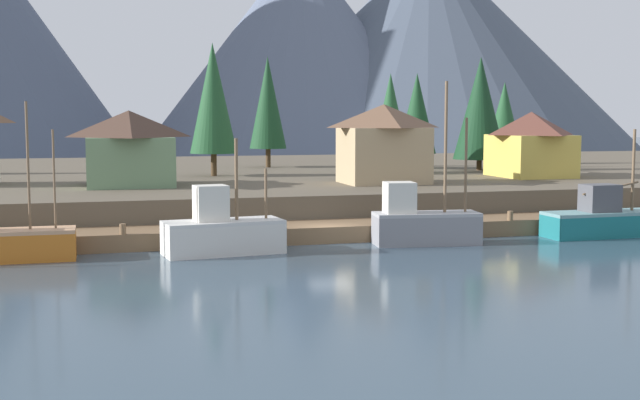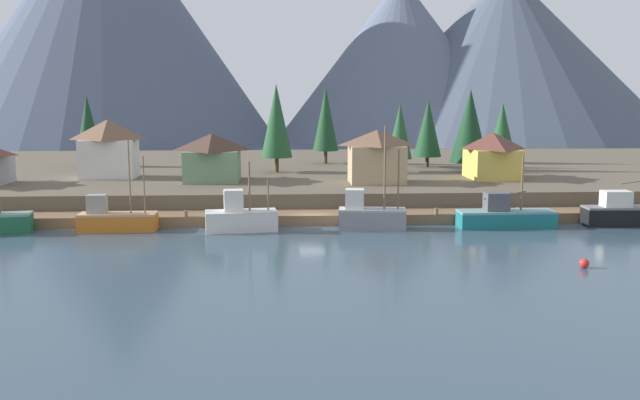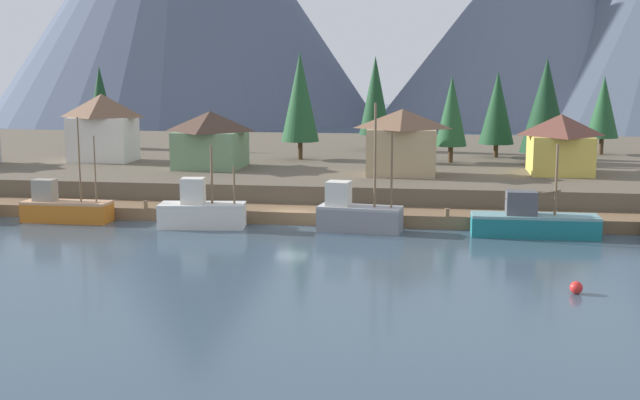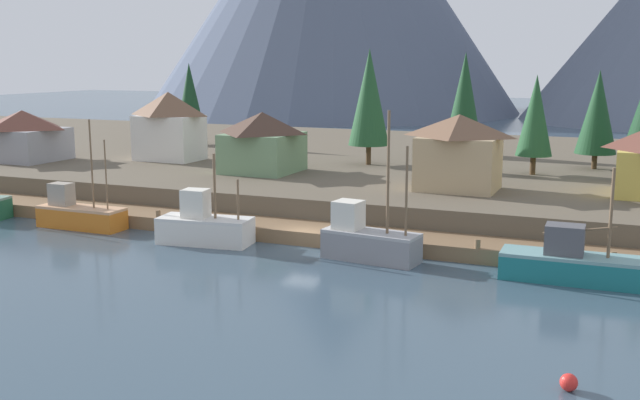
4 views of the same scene
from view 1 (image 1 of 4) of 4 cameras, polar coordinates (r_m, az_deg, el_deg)
The scene contains 18 objects.
ground_plane at distance 68.98m, azimuth -3.89°, elevation -1.00°, with size 400.00×400.00×1.00m, color #384C5B.
dock at distance 51.46m, azimuth 0.06°, elevation -2.16°, with size 80.00×4.00×1.60m.
shoreline_bank at distance 80.55m, azimuth -5.59°, elevation 1.21°, with size 400.00×56.00×2.50m, color brown.
mountain_central_peak at distance 184.28m, azimuth -1.33°, elevation 10.40°, with size 69.66×69.66×45.11m, color slate.
mountain_east_peak at distance 195.98m, azimuth 7.42°, elevation 10.45°, with size 95.43×95.43×47.68m, color #475160.
fishing_boat_orange at distance 46.65m, azimuth -20.98°, elevation -2.67°, with size 7.02×2.23×8.37m.
fishing_boat_white at distance 46.26m, azimuth -6.76°, elevation -2.20°, with size 6.80×3.40×6.39m.
fishing_boat_grey at distance 49.70m, azimuth 7.04°, elevation -1.54°, with size 6.45×2.95×9.65m.
fishing_boat_teal at distance 55.96m, azimuth 19.33°, elevation -1.28°, with size 9.15×2.71×6.78m.
house_yellow at distance 72.62m, azimuth 14.26°, elevation 3.77°, with size 5.72×6.95×5.49m.
house_green at distance 62.66m, azimuth -12.94°, elevation 3.54°, with size 6.46×6.92×5.53m.
house_tan at distance 63.56m, azimuth 4.39°, elevation 3.91°, with size 6.45×5.27×6.01m.
conifer_near_right at distance 71.76m, azimuth -7.35°, elevation 6.94°, with size 4.02×4.02×11.35m.
conifer_mid_left at distance 91.81m, azimuth 12.53°, elevation 5.76°, with size 3.56×3.56×8.79m.
conifer_mid_right at distance 75.15m, azimuth 4.85°, elevation 5.90°, with size 3.24×3.24×8.95m.
conifer_back_left at distance 82.49m, azimuth 6.66°, elevation 5.92°, with size 3.82×3.82×9.33m.
conifer_back_right at distance 80.19m, azimuth 10.93°, elevation 6.21°, with size 4.98×4.98×10.70m.
conifer_centre at distance 83.78m, azimuth -3.60°, elevation 6.68°, with size 3.70×3.70×11.09m.
Camera 1 is at (-13.46, -47.17, 7.57)m, focal length 46.65 mm.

